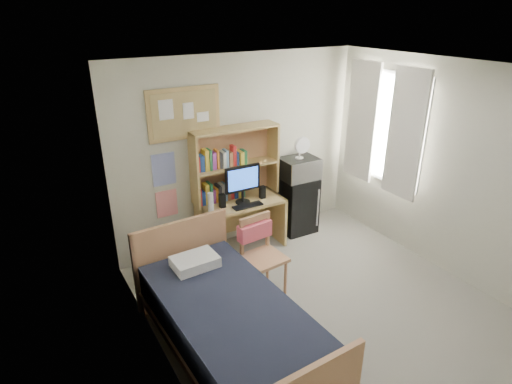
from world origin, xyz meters
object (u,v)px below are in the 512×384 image
bed (231,330)px  mini_fridge (297,204)px  microwave (299,168)px  bulletin_board (184,113)px  desk (241,224)px  speaker_left (222,201)px  monitor (243,184)px  speaker_right (262,192)px  desk_chair (265,257)px  desk_fan (300,149)px

bed → mini_fridge: bearing=39.0°
microwave → bulletin_board: bearing=172.2°
desk → microwave: 1.16m
desk → speaker_left: 0.54m
bulletin_board → bed: 2.63m
speaker_left → microwave: microwave is taller
mini_fridge → bed: size_ratio=0.39×
monitor → speaker_right: size_ratio=3.02×
desk_chair → bed: (-0.80, -0.69, -0.17)m
monitor → desk: bearing=90.0°
desk → desk_chair: (-0.26, -1.04, 0.11)m
bed → speaker_right: size_ratio=12.51×
desk_chair → microwave: microwave is taller
mini_fridge → monitor: 1.12m
bulletin_board → speaker_right: bulletin_board is taller
bulletin_board → desk_fan: 1.72m
speaker_right → speaker_left: bearing=-180.0°
mini_fridge → bed: 2.70m
mini_fridge → desk_fan: desk_fan is taller
desk_chair → speaker_left: (-0.04, 0.99, 0.33)m
mini_fridge → bed: (-2.03, -1.76, -0.12)m
monitor → speaker_right: monitor is taller
monitor → microwave: bearing=6.5°
desk → desk_fan: desk_fan is taller
desk_fan → monitor: bearing=-173.4°
bulletin_board → speaker_left: bearing=-47.8°
desk → monitor: size_ratio=2.19×
bulletin_board → desk_chair: (0.35, -1.33, -1.45)m
desk → bed: (-1.07, -1.73, -0.06)m
speaker_right → bed: bearing=-127.7°
mini_fridge → speaker_right: size_ratio=4.86×
desk_chair → desk_fan: desk_fan is taller
desk → bed: bearing=-119.9°
speaker_left → desk_fan: (1.27, 0.07, 0.48)m
desk_chair → speaker_left: bearing=87.7°
bed → desk_chair: bearing=38.7°
desk_fan → bed: bearing=-137.4°
desk → desk_fan: bearing=2.9°
desk → speaker_right: bearing=-11.3°
speaker_left → microwave: (1.27, 0.07, 0.19)m
speaker_right → mini_fridge: bearing=11.0°
bulletin_board → speaker_left: bulletin_board is taller
speaker_right → microwave: 0.70m
monitor → bed: bearing=-120.8°
bed → monitor: bearing=55.5°
speaker_right → desk: bearing=168.7°
desk → desk_chair: desk_chair is taller
desk_fan → microwave: bearing=0.0°
bulletin_board → speaker_left: 1.21m
bulletin_board → microwave: bulletin_board is taller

